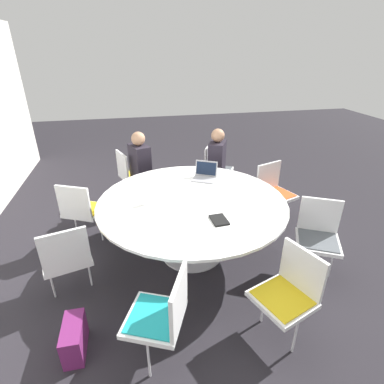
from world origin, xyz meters
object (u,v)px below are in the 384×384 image
(chair_1, at_px, (131,173))
(chair_2, at_px, (82,208))
(person_1, at_px, (141,164))
(chair_5, at_px, (289,290))
(coffee_cup, at_px, (145,201))
(chair_3, at_px, (66,256))
(spiral_notebook, at_px, (219,220))
(handbag, at_px, (74,338))
(person_0, at_px, (218,161))
(chair_6, at_px, (318,233))
(laptop, at_px, (205,175))
(chair_7, at_px, (274,189))
(chair_0, at_px, (215,167))
(chair_4, at_px, (163,313))

(chair_1, relative_size, chair_2, 1.00)
(chair_1, distance_m, person_1, 0.32)
(chair_5, xyz_separation_m, coffee_cup, (1.27, 1.07, 0.28))
(chair_1, relative_size, chair_3, 1.00)
(spiral_notebook, bearing_deg, handbag, 113.17)
(chair_2, bearing_deg, chair_3, -67.00)
(person_0, relative_size, spiral_notebook, 5.42)
(chair_1, bearing_deg, chair_6, 21.40)
(laptop, bearing_deg, coffee_cup, -117.85)
(chair_7, bearing_deg, person_1, -44.71)
(chair_5, relative_size, chair_7, 1.00)
(chair_0, relative_size, person_1, 0.71)
(chair_3, xyz_separation_m, chair_7, (0.97, -2.59, 0.00))
(chair_3, xyz_separation_m, chair_4, (-0.86, -0.82, 0.00))
(chair_6, distance_m, person_0, 1.95)
(person_1, distance_m, handbag, 2.60)
(chair_7, relative_size, person_1, 0.71)
(chair_4, bearing_deg, spiral_notebook, -15.94)
(chair_2, relative_size, coffee_cup, 8.78)
(chair_7, height_order, handbag, chair_7)
(chair_6, relative_size, chair_7, 1.00)
(person_0, bearing_deg, handbag, -11.34)
(person_1, bearing_deg, laptop, 24.20)
(person_1, relative_size, handbag, 3.32)
(chair_4, relative_size, chair_5, 1.00)
(person_1, bearing_deg, spiral_notebook, -0.79)
(chair_5, bearing_deg, chair_6, -66.07)
(chair_7, bearing_deg, coffee_cup, -3.26)
(chair_3, xyz_separation_m, laptop, (1.00, -1.60, 0.29))
(chair_2, bearing_deg, person_0, 45.92)
(chair_0, distance_m, chair_2, 2.23)
(handbag, bearing_deg, chair_0, -36.45)
(chair_4, height_order, person_0, person_0)
(spiral_notebook, bearing_deg, chair_7, -47.25)
(chair_3, xyz_separation_m, spiral_notebook, (-0.05, -1.48, 0.25))
(coffee_cup, distance_m, handbag, 1.43)
(laptop, distance_m, handbag, 2.32)
(chair_1, xyz_separation_m, chair_6, (-2.12, -1.92, 0.00))
(chair_7, bearing_deg, chair_3, 0.66)
(chair_6, xyz_separation_m, spiral_notebook, (0.08, 1.09, 0.25))
(chair_2, distance_m, handbag, 1.64)
(chair_5, height_order, person_0, person_0)
(chair_7, relative_size, laptop, 2.27)
(person_1, xyz_separation_m, coffee_cup, (-1.36, 0.03, 0.09))
(chair_7, bearing_deg, handbag, 13.14)
(chair_5, distance_m, handbag, 1.80)
(chair_2, relative_size, person_1, 0.71)
(chair_3, bearing_deg, chair_0, 28.51)
(chair_1, distance_m, laptop, 1.40)
(handbag, bearing_deg, chair_1, -11.91)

